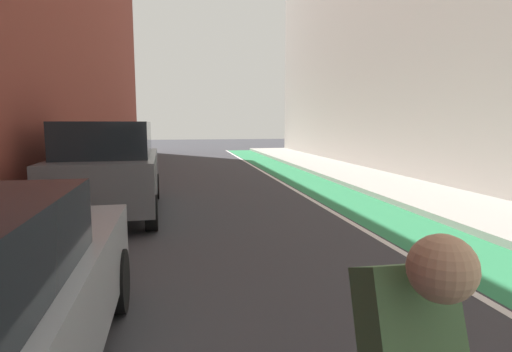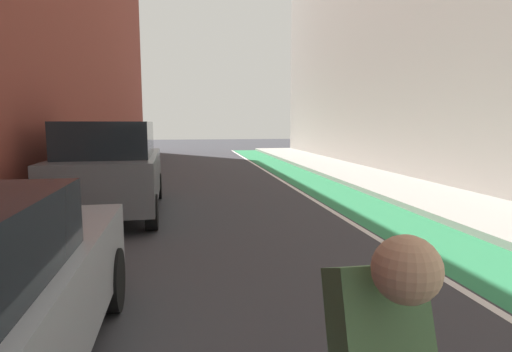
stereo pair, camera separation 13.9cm
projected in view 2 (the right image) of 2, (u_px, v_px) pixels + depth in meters
name	position (u px, v px, depth m)	size (l,w,h in m)	color
ground_plane	(242.00, 216.00, 8.53)	(82.12, 82.12, 0.00)	#38383D
bike_lane_paint	(340.00, 196.00, 10.97)	(1.60, 37.33, 0.00)	#2D8451
lane_divider_stripe	(308.00, 197.00, 10.82)	(0.12, 37.33, 0.00)	white
sidewalk_right	(412.00, 191.00, 11.31)	(2.60, 37.33, 0.14)	#A8A59E
parked_suv_gray	(111.00, 167.00, 8.61)	(2.13, 4.36, 1.98)	#595B60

